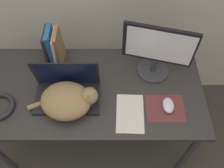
{
  "coord_description": "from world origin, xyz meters",
  "views": [
    {
      "loc": [
        0.13,
        -0.5,
        1.99
      ],
      "look_at": [
        0.13,
        0.31,
        0.82
      ],
      "focal_mm": 38.0,
      "sensor_mm": 36.0,
      "label": 1
    }
  ],
  "objects_px": {
    "laptop": "(67,91)",
    "cat": "(68,100)",
    "book_row": "(54,46)",
    "external_monitor": "(158,50)",
    "notepad": "(130,113)",
    "computer_mouse": "(168,105)"
  },
  "relations": [
    {
      "from": "external_monitor",
      "to": "book_row",
      "type": "relative_size",
      "value": 1.66
    },
    {
      "from": "cat",
      "to": "external_monitor",
      "type": "xyz_separation_m",
      "value": [
        0.53,
        0.27,
        0.13
      ]
    },
    {
      "from": "computer_mouse",
      "to": "book_row",
      "type": "height_order",
      "value": "book_row"
    },
    {
      "from": "laptop",
      "to": "external_monitor",
      "type": "distance_m",
      "value": 0.6
    },
    {
      "from": "laptop",
      "to": "notepad",
      "type": "height_order",
      "value": "laptop"
    },
    {
      "from": "laptop",
      "to": "cat",
      "type": "bearing_deg",
      "value": -77.29
    },
    {
      "from": "book_row",
      "to": "computer_mouse",
      "type": "bearing_deg",
      "value": -28.28
    },
    {
      "from": "cat",
      "to": "laptop",
      "type": "bearing_deg",
      "value": 102.71
    },
    {
      "from": "laptop",
      "to": "external_monitor",
      "type": "height_order",
      "value": "external_monitor"
    },
    {
      "from": "cat",
      "to": "book_row",
      "type": "distance_m",
      "value": 0.41
    },
    {
      "from": "cat",
      "to": "book_row",
      "type": "bearing_deg",
      "value": 108.53
    },
    {
      "from": "cat",
      "to": "computer_mouse",
      "type": "relative_size",
      "value": 4.12
    },
    {
      "from": "laptop",
      "to": "cat",
      "type": "height_order",
      "value": "laptop"
    },
    {
      "from": "laptop",
      "to": "external_monitor",
      "type": "relative_size",
      "value": 0.94
    },
    {
      "from": "laptop",
      "to": "book_row",
      "type": "distance_m",
      "value": 0.33
    },
    {
      "from": "cat",
      "to": "computer_mouse",
      "type": "bearing_deg",
      "value": -0.61
    },
    {
      "from": "book_row",
      "to": "notepad",
      "type": "xyz_separation_m",
      "value": [
        0.49,
        -0.43,
        -0.12
      ]
    },
    {
      "from": "computer_mouse",
      "to": "book_row",
      "type": "relative_size",
      "value": 0.41
    },
    {
      "from": "cat",
      "to": "notepad",
      "type": "distance_m",
      "value": 0.38
    },
    {
      "from": "laptop",
      "to": "computer_mouse",
      "type": "height_order",
      "value": "laptop"
    },
    {
      "from": "laptop",
      "to": "cat",
      "type": "xyz_separation_m",
      "value": [
        0.02,
        -0.08,
        0.02
      ]
    },
    {
      "from": "laptop",
      "to": "cat",
      "type": "distance_m",
      "value": 0.09
    }
  ]
}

